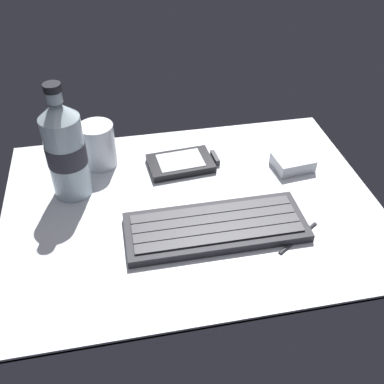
{
  "coord_description": "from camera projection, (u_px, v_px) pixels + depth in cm",
  "views": [
    {
      "loc": [
        -11.04,
        -56.89,
        51.17
      ],
      "look_at": [
        0.0,
        0.0,
        3.0
      ],
      "focal_mm": 42.07,
      "sensor_mm": 36.0,
      "label": 1
    }
  ],
  "objects": [
    {
      "name": "stylus_pen",
      "position": [
        298.0,
        237.0,
        0.71
      ],
      "size": [
        8.33,
        5.8,
        0.7
      ],
      "primitive_type": "cylinder",
      "rotation": [
        0.0,
        1.57,
        0.58
      ],
      "color": "#26262B",
      "rests_on": "ground_plane"
    },
    {
      "name": "keyboard",
      "position": [
        216.0,
        227.0,
        0.72
      ],
      "size": [
        29.01,
        11.03,
        1.7
      ],
      "color": "#232328",
      "rests_on": "ground_plane"
    },
    {
      "name": "juice_cup",
      "position": [
        99.0,
        147.0,
        0.84
      ],
      "size": [
        6.4,
        6.4,
        8.5
      ],
      "color": "silver",
      "rests_on": "ground_plane"
    },
    {
      "name": "ground_plane",
      "position": [
        192.0,
        211.0,
        0.78
      ],
      "size": [
        64.0,
        48.0,
        2.8
      ],
      "color": "silver"
    },
    {
      "name": "charger_block",
      "position": [
        293.0,
        162.0,
        0.85
      ],
      "size": [
        7.56,
        6.32,
        2.4
      ],
      "primitive_type": "cube",
      "rotation": [
        0.0,
        0.0,
        0.11
      ],
      "color": "silver",
      "rests_on": "ground_plane"
    },
    {
      "name": "handheld_device",
      "position": [
        184.0,
        163.0,
        0.86
      ],
      "size": [
        13.24,
        8.6,
        1.5
      ],
      "color": "black",
      "rests_on": "ground_plane"
    },
    {
      "name": "water_bottle",
      "position": [
        65.0,
        149.0,
        0.74
      ],
      "size": [
        6.73,
        6.73,
        20.8
      ],
      "color": "silver",
      "rests_on": "ground_plane"
    }
  ]
}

